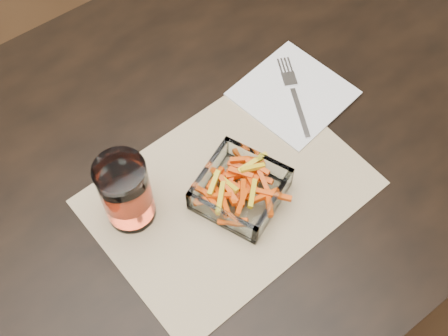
% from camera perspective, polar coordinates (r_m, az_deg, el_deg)
% --- Properties ---
extents(dining_table, '(1.60, 0.90, 0.75)m').
position_cam_1_polar(dining_table, '(1.06, -6.74, -3.56)').
color(dining_table, black).
rests_on(dining_table, ground).
extents(placemat, '(0.47, 0.35, 0.00)m').
position_cam_1_polar(placemat, '(0.96, 0.56, -2.48)').
color(placemat, tan).
rests_on(placemat, dining_table).
extents(glass_bowl, '(0.17, 0.17, 0.05)m').
position_cam_1_polar(glass_bowl, '(0.94, 1.67, -2.28)').
color(glass_bowl, white).
rests_on(glass_bowl, placemat).
extents(tumbler, '(0.08, 0.08, 0.14)m').
position_cam_1_polar(tumbler, '(0.90, -9.90, -2.57)').
color(tumbler, white).
rests_on(tumbler, placemat).
extents(napkin, '(0.21, 0.21, 0.00)m').
position_cam_1_polar(napkin, '(1.08, 7.04, 7.53)').
color(napkin, white).
rests_on(napkin, placemat).
extents(fork, '(0.10, 0.18, 0.00)m').
position_cam_1_polar(fork, '(1.08, 7.10, 7.55)').
color(fork, silver).
rests_on(fork, napkin).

